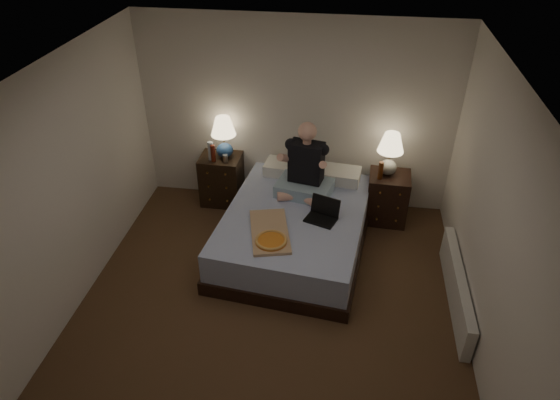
% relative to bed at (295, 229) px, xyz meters
% --- Properties ---
extents(floor, '(4.00, 4.50, 0.00)m').
position_rel_bed_xyz_m(floor, '(-0.14, -1.17, -0.26)').
color(floor, brown).
rests_on(floor, ground).
extents(ceiling, '(4.00, 4.50, 0.00)m').
position_rel_bed_xyz_m(ceiling, '(-0.14, -1.17, 2.24)').
color(ceiling, white).
rests_on(ceiling, ground).
extents(wall_back, '(4.00, 0.00, 2.50)m').
position_rel_bed_xyz_m(wall_back, '(-0.14, 1.08, 0.99)').
color(wall_back, silver).
rests_on(wall_back, ground).
extents(wall_left, '(0.00, 4.50, 2.50)m').
position_rel_bed_xyz_m(wall_left, '(-2.14, -1.17, 0.99)').
color(wall_left, silver).
rests_on(wall_left, ground).
extents(wall_right, '(0.00, 4.50, 2.50)m').
position_rel_bed_xyz_m(wall_right, '(1.86, -1.17, 0.99)').
color(wall_right, silver).
rests_on(wall_right, ground).
extents(bed, '(1.79, 2.26, 0.52)m').
position_rel_bed_xyz_m(bed, '(0.00, 0.00, 0.00)').
color(bed, '#6076C0').
rests_on(bed, floor).
extents(nightstand_left, '(0.54, 0.49, 0.69)m').
position_rel_bed_xyz_m(nightstand_left, '(-1.10, 0.88, 0.08)').
color(nightstand_left, black).
rests_on(nightstand_left, floor).
extents(nightstand_right, '(0.53, 0.48, 0.66)m').
position_rel_bed_xyz_m(nightstand_right, '(1.11, 0.75, 0.07)').
color(nightstand_right, black).
rests_on(nightstand_right, floor).
extents(lamp_left, '(0.33, 0.33, 0.56)m').
position_rel_bed_xyz_m(lamp_left, '(-1.04, 0.88, 0.71)').
color(lamp_left, navy).
rests_on(lamp_left, nightstand_left).
extents(lamp_right, '(0.41, 0.41, 0.56)m').
position_rel_bed_xyz_m(lamp_right, '(1.06, 0.79, 0.68)').
color(lamp_right, gray).
rests_on(lamp_right, nightstand_right).
extents(water_bottle, '(0.07, 0.07, 0.25)m').
position_rel_bed_xyz_m(water_bottle, '(-1.20, 0.78, 0.55)').
color(water_bottle, silver).
rests_on(water_bottle, nightstand_left).
extents(soda_can, '(0.07, 0.07, 0.10)m').
position_rel_bed_xyz_m(soda_can, '(-1.00, 0.76, 0.48)').
color(soda_can, '#B1B1AC').
rests_on(soda_can, nightstand_left).
extents(beer_bottle_left, '(0.06, 0.06, 0.23)m').
position_rel_bed_xyz_m(beer_bottle_left, '(-1.16, 0.74, 0.54)').
color(beer_bottle_left, '#53170B').
rests_on(beer_bottle_left, nightstand_left).
extents(beer_bottle_right, '(0.06, 0.06, 0.23)m').
position_rel_bed_xyz_m(beer_bottle_right, '(0.97, 0.66, 0.51)').
color(beer_bottle_right, '#58280C').
rests_on(beer_bottle_right, nightstand_right).
extents(person, '(0.75, 0.64, 0.93)m').
position_rel_bed_xyz_m(person, '(0.06, 0.40, 0.73)').
color(person, black).
rests_on(person, bed).
extents(laptop, '(0.41, 0.38, 0.24)m').
position_rel_bed_xyz_m(laptop, '(0.31, -0.13, 0.38)').
color(laptop, black).
rests_on(laptop, bed).
extents(pizza_box, '(0.57, 0.83, 0.08)m').
position_rel_bed_xyz_m(pizza_box, '(-0.18, -0.63, 0.30)').
color(pizza_box, tan).
rests_on(pizza_box, bed).
extents(radiator, '(0.10, 1.60, 0.40)m').
position_rel_bed_xyz_m(radiator, '(1.79, -0.67, -0.06)').
color(radiator, silver).
rests_on(radiator, floor).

